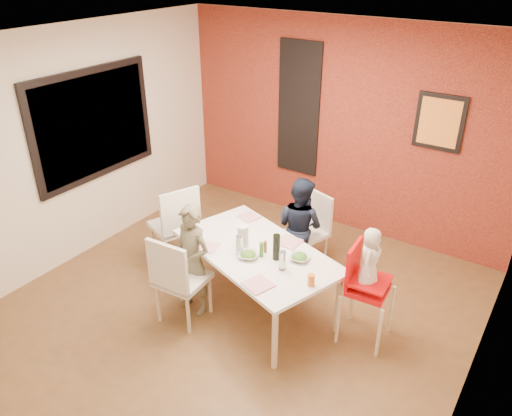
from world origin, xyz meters
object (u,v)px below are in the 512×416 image
Objects in this scene: toddler at (370,259)px; wine_bottle at (276,247)px; high_chair at (364,285)px; chair_far at (311,226)px; child_near at (192,260)px; dining_table at (257,255)px; paper_towel_roll at (243,237)px; chair_left at (177,223)px; chair_near at (177,277)px; child_far at (300,226)px.

toddler reaches higher than wine_bottle.
toddler is (0.03, 0.00, 0.29)m from high_chair.
chair_far is 1.56m from child_near.
paper_towel_roll reaches higher than dining_table.
chair_far is 1.56m from chair_left.
toddler is (1.62, 0.57, 0.30)m from child_near.
high_chair is at bearing 112.90° from chair_left.
paper_towel_roll is (1.06, -0.18, 0.26)m from chair_left.
chair_near is at bearing -84.68° from child_near.
child_far is 4.87× the size of paper_towel_roll.
toddler is at bearing 9.96° from dining_table.
chair_near is 0.97× the size of high_chair.
chair_near is at bearing -90.65° from chair_far.
wine_bottle is at bearing 112.94° from child_far.
toddler is 2.29× the size of wine_bottle.
toddler is at bearing 158.19° from child_far.
chair_near is 0.83× the size of child_far.
toddler reaches higher than dining_table.
chair_left is (-1.20, 0.15, -0.07)m from dining_table.
chair_left is 2.28m from high_chair.
chair_far is 0.74× the size of child_near.
child_far is at bearing 103.99° from wine_bottle.
paper_towel_roll is at bearing -179.36° from wine_bottle.
child_near is (-0.58, -1.44, 0.10)m from chair_far.
child_near is 1.01× the size of child_far.
wine_bottle is at bearing -6.92° from dining_table.
child_near is 1.97× the size of toddler.
chair_near is 4.03× the size of paper_towel_roll.
child_far is 0.91m from paper_towel_roll.
wine_bottle is at bearing -62.01° from chair_far.
chair_far is at bearing -112.82° from chair_near.
chair_left is 0.86m from child_near.
chair_far is 3.67× the size of paper_towel_roll.
chair_left is at bearing 173.09° from wine_bottle.
chair_near is at bearing -142.09° from wine_bottle.
high_chair is (1.07, 0.19, -0.04)m from dining_table.
child_far is (0.55, 1.45, 0.05)m from chair_near.
chair_far is 0.26m from child_far.
chair_left reaches higher than chair_near.
chair_near is 1.01m from wine_bottle.
chair_far is 0.87× the size of chair_left.
child_near reaches higher than dining_table.
chair_far is (0.58, 1.69, -0.05)m from chair_near.
child_near is 4.51× the size of wine_bottle.
child_near is at bearing 74.11° from child_far.
child_near reaches higher than chair_left.
chair_far reaches higher than dining_table.
child_far reaches higher than chair_far.
dining_table is 1.21m from chair_left.
toddler reaches higher than child_far.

